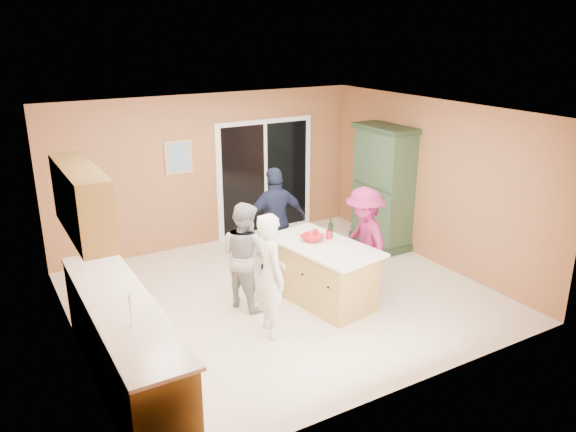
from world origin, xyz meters
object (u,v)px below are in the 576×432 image
woman_grey (245,255)px  woman_magenta (364,241)px  kitchen_island (323,275)px  woman_navy (276,221)px  green_hutch (383,188)px  woman_white (271,275)px

woman_grey → woman_magenta: (1.64, -0.46, 0.04)m
kitchen_island → woman_navy: bearing=84.7°
woman_grey → green_hutch: bearing=-94.6°
woman_magenta → kitchen_island: bearing=-82.1°
woman_navy → woman_magenta: (0.74, -1.22, -0.06)m
kitchen_island → woman_white: size_ratio=1.09×
green_hutch → woman_navy: (-2.14, -0.09, -0.19)m
woman_navy → woman_magenta: size_ratio=1.07×
woman_white → woman_grey: size_ratio=1.07×
woman_grey → woman_navy: size_ratio=0.88×
green_hutch → woman_magenta: bearing=-137.0°
kitchen_island → woman_grey: bearing=147.3°
woman_navy → green_hutch: bearing=-171.5°
green_hutch → woman_grey: bearing=-164.4°
kitchen_island → woman_navy: 1.27m
green_hutch → woman_grey: size_ratio=1.43×
green_hutch → woman_navy: size_ratio=1.26×
green_hutch → woman_grey: green_hutch is taller
woman_navy → woman_magenta: bearing=127.5°
woman_white → woman_navy: woman_navy is taller
woman_white → woman_magenta: woman_white is taller
kitchen_island → woman_grey: 1.12m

